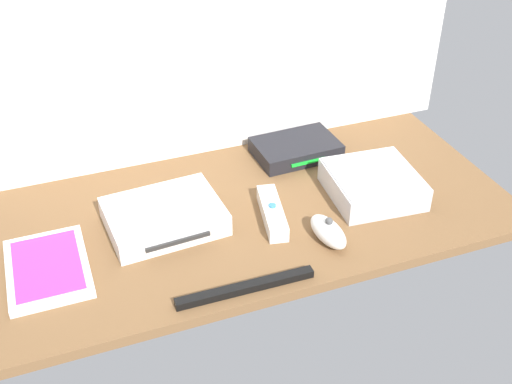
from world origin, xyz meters
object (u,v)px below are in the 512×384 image
Objects in this scene: game_console at (164,216)px; sensor_bar at (246,288)px; network_router at (296,148)px; game_case at (48,268)px; remote_wand at (272,213)px; remote_nunchuk at (328,231)px; mini_computer at (373,184)px.

game_console is 0.92× the size of sensor_bar.
game_console is at bearing -158.52° from network_router.
game_case is 34.49cm from sensor_bar.
game_console is 20.43cm from remote_wand.
remote_wand reaches higher than game_case.
remote_nunchuk reaches higher than game_console.
sensor_bar is (-33.33, -17.23, -1.94)cm from mini_computer.
remote_nunchuk reaches higher than network_router.
mini_computer is 1.76× the size of remote_nunchuk.
network_router is 1.77× the size of remote_nunchuk.
game_console is at bearing 111.65° from sensor_bar.
remote_nunchuk is at bearing -41.86° from remote_wand.
remote_nunchuk is 0.43× the size of sensor_bar.
sensor_bar is at bearing -165.38° from remote_nunchuk.
game_case is at bearing -170.03° from game_console.
game_case reaches higher than sensor_bar.
game_case is 0.79× the size of sensor_bar.
sensor_bar is at bearing -152.67° from mini_computer.
remote_nunchuk is (-14.75, -10.04, -0.60)cm from mini_computer.
remote_wand is 1.46× the size of remote_nunchuk.
network_router is 1.21× the size of remote_wand.
game_console is at bearing 176.47° from remote_wand.
mini_computer is at bearing 12.64° from remote_wand.
game_console is at bearing 173.55° from mini_computer.
game_console is at bearing 144.74° from remote_nunchuk.
game_case is (-21.97, -5.40, -1.44)cm from game_console.
mini_computer is 17.85cm from remote_nunchuk.
network_router is 30.15cm from remote_nunchuk.
sensor_bar is (8.30, -21.93, -1.50)cm from game_console.
game_case is 49.75cm from remote_nunchuk.
game_console is 1.19× the size of network_router.
network_router is at bearing 20.00° from game_case.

